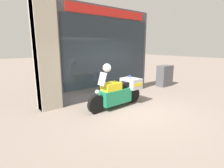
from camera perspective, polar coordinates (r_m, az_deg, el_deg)
The scene contains 6 objects.
ground_plane at distance 6.23m, azimuth 7.39°, elevation -8.24°, with size 60.00×60.00×0.00m, color gray.
shop_building at distance 7.16m, azimuth -5.94°, elevation 9.76°, with size 5.18×0.55×3.70m.
window_display at distance 7.73m, azimuth -2.02°, elevation -0.43°, with size 4.02×0.30×1.94m.
paramedic_motorcycle at distance 6.34m, azimuth 2.49°, elevation -2.40°, with size 2.39×0.74×1.33m.
utility_cabinet at distance 10.00m, azimuth 16.82°, elevation 2.59°, with size 0.89×0.49×1.13m, color #4C4C51.
white_helmet at distance 5.79m, azimuth -1.68°, elevation 5.31°, with size 0.28×0.28×0.28m, color white.
Camera 1 is at (-4.27, -3.97, 2.20)m, focal length 28.00 mm.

